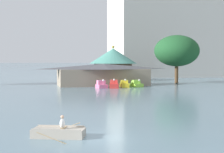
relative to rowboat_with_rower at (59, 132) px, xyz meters
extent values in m
plane|color=slate|center=(2.20, -0.93, -0.30)|extent=(2000.00, 2000.00, 0.00)
cube|color=#ADA393|center=(-0.01, 0.00, -0.03)|extent=(3.49, 2.39, 0.53)
cube|color=#ADA393|center=(-0.23, -0.58, 0.28)|extent=(2.90, 1.17, 0.10)
cube|color=#ADA393|center=(0.21, 0.59, 0.28)|extent=(2.90, 1.17, 0.10)
cube|color=#997F5B|center=(0.22, -0.08, 0.25)|extent=(0.63, 1.15, 0.04)
ellipsoid|color=white|center=(0.22, -0.08, 0.57)|extent=(0.45, 0.52, 0.59)
sphere|color=tan|center=(0.22, -0.08, 0.97)|extent=(0.22, 0.22, 0.22)
cylinder|color=tan|center=(-0.50, -1.54, -0.02)|extent=(1.80, 0.72, 0.74)
cylinder|color=tan|center=(0.64, 1.49, -0.02)|extent=(1.80, 0.72, 0.74)
cube|color=pink|center=(11.11, 36.88, 0.01)|extent=(1.86, 2.42, 0.63)
cube|color=pink|center=(11.08, 37.16, 0.69)|extent=(1.49, 1.16, 0.72)
cylinder|color=pink|center=(11.21, 35.98, 0.63)|extent=(0.14, 0.14, 0.60)
sphere|color=white|center=(11.21, 35.98, 1.11)|extent=(0.36, 0.36, 0.36)
cube|color=red|center=(13.29, 36.63, 0.08)|extent=(2.14, 3.17, 0.76)
cube|color=#E8423C|center=(13.37, 36.98, 0.78)|extent=(1.56, 1.57, 0.64)
cylinder|color=red|center=(13.02, 35.50, 0.76)|extent=(0.14, 0.14, 0.59)
sphere|color=white|center=(13.02, 35.50, 1.21)|extent=(0.33, 0.33, 0.33)
cube|color=yellow|center=(15.50, 37.45, 0.07)|extent=(1.75, 2.54, 0.74)
cube|color=yellow|center=(15.54, 37.74, 0.71)|extent=(1.35, 1.23, 0.53)
cylinder|color=yellow|center=(15.36, 36.52, 0.69)|extent=(0.14, 0.14, 0.50)
sphere|color=white|center=(15.36, 36.52, 1.11)|extent=(0.33, 0.33, 0.33)
cube|color=#8CCC3F|center=(17.90, 37.80, 0.00)|extent=(2.11, 2.61, 0.61)
cube|color=#A0E24F|center=(17.84, 38.08, 0.64)|extent=(1.60, 1.31, 0.66)
cylinder|color=#8CCC3F|center=(18.09, 36.89, 0.56)|extent=(0.14, 0.14, 0.50)
sphere|color=white|center=(18.09, 36.89, 0.98)|extent=(0.35, 0.35, 0.35)
cube|color=gray|center=(12.85, 43.12, 1.30)|extent=(17.22, 6.78, 3.19)
pyramid|color=#4C4C51|center=(12.85, 43.12, 3.41)|extent=(18.60, 7.79, 1.02)
cylinder|color=brown|center=(19.05, 59.10, 1.77)|extent=(9.21, 9.21, 4.14)
cone|color=teal|center=(19.05, 59.10, 5.69)|extent=(11.62, 11.62, 3.71)
sphere|color=#B7993D|center=(19.05, 59.10, 7.89)|extent=(0.70, 0.70, 0.70)
cylinder|color=brown|center=(29.51, 45.52, 1.51)|extent=(0.77, 0.77, 3.61)
ellipsoid|color=#1E5128|center=(29.51, 45.52, 6.65)|extent=(9.58, 9.58, 6.67)
cube|color=beige|center=(40.39, 75.90, 12.33)|extent=(32.82, 18.71, 25.26)
camera|label=1|loc=(-2.04, -21.02, 4.43)|focal=54.35mm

